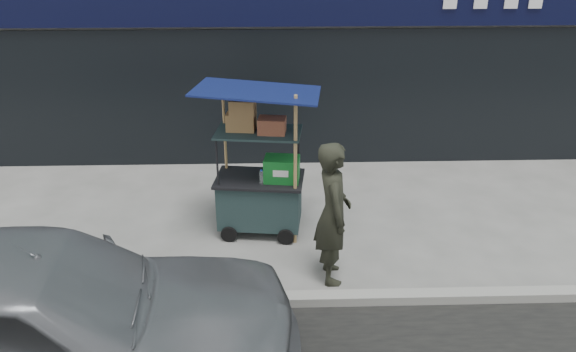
{
  "coord_description": "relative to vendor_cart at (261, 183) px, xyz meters",
  "views": [
    {
      "loc": [
        -0.7,
        -5.49,
        4.1
      ],
      "look_at": [
        -0.5,
        1.2,
        0.99
      ],
      "focal_mm": 35.0,
      "sensor_mm": 36.0,
      "label": 1
    }
  ],
  "objects": [
    {
      "name": "curb",
      "position": [
        0.87,
        -1.68,
        -0.69
      ],
      "size": [
        80.0,
        0.18,
        0.12
      ],
      "primitive_type": "cube",
      "color": "gray",
      "rests_on": "ground"
    },
    {
      "name": "vendor_cart",
      "position": [
        0.0,
        0.0,
        0.0
      ],
      "size": [
        1.71,
        1.31,
        2.15
      ],
      "rotation": [
        0.0,
        0.0,
        -0.12
      ],
      "color": "#1A2C2C",
      "rests_on": "ground"
    },
    {
      "name": "vendor_man",
      "position": [
        0.87,
        -1.15,
        0.14
      ],
      "size": [
        0.47,
        0.68,
        1.8
      ],
      "primitive_type": "imported",
      "rotation": [
        0.0,
        0.0,
        1.63
      ],
      "color": "black",
      "rests_on": "ground"
    },
    {
      "name": "parked_car",
      "position": [
        -2.06,
        -2.99,
        0.09
      ],
      "size": [
        5.06,
        2.32,
        1.68
      ],
      "primitive_type": "imported",
      "rotation": [
        0.0,
        0.0,
        1.64
      ],
      "color": "slate",
      "rests_on": "ground"
    },
    {
      "name": "ground",
      "position": [
        0.87,
        -1.48,
        -0.75
      ],
      "size": [
        80.0,
        80.0,
        0.0
      ],
      "primitive_type": "plane",
      "color": "#61625D",
      "rests_on": "ground"
    }
  ]
}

